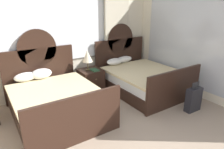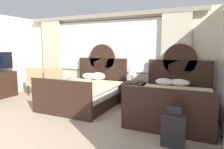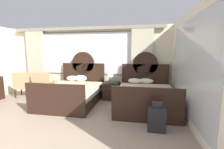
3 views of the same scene
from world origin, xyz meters
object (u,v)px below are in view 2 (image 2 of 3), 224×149
object	(u,v)px
nightstand_between_beds	(134,93)
table_lamp_on_nightstand	(132,70)
armchair_by_window_left	(56,82)
tv_flatscreen	(0,62)
bed_near_mirror	(173,102)
suitcase_on_floor	(173,131)
book_on_nightstand	(135,83)
bed_near_window	(86,92)
armchair_by_window_centre	(37,80)

from	to	relation	value
nightstand_between_beds	table_lamp_on_nightstand	bearing A→B (deg)	163.74
armchair_by_window_left	tv_flatscreen	bearing A→B (deg)	-152.62
table_lamp_on_nightstand	bed_near_mirror	bearing A→B (deg)	-28.79
table_lamp_on_nightstand	nightstand_between_beds	bearing A→B (deg)	-16.26
suitcase_on_floor	book_on_nightstand	bearing A→B (deg)	122.94
bed_near_mirror	nightstand_between_beds	size ratio (longest dim) A/B	3.52
bed_near_window	nightstand_between_beds	xyz separation A→B (m)	(1.21, 0.67, -0.04)
nightstand_between_beds	armchair_by_window_centre	xyz separation A→B (m)	(-3.40, -0.30, 0.19)
table_lamp_on_nightstand	book_on_nightstand	distance (m)	0.40
bed_near_window	book_on_nightstand	bearing A→B (deg)	23.76
bed_near_mirror	book_on_nightstand	size ratio (longest dim) A/B	8.44
table_lamp_on_nightstand	suitcase_on_floor	distance (m)	2.74
tv_flatscreen	bed_near_window	bearing A→B (deg)	8.53
book_on_nightstand	bed_near_mirror	bearing A→B (deg)	-26.20
book_on_nightstand	armchair_by_window_left	world-z (taller)	armchair_by_window_left
suitcase_on_floor	bed_near_window	bearing A→B (deg)	149.93
bed_near_window	armchair_by_window_centre	size ratio (longest dim) A/B	2.27
suitcase_on_floor	nightstand_between_beds	bearing A→B (deg)	122.68
bed_near_window	book_on_nightstand	world-z (taller)	bed_near_window
bed_near_mirror	nightstand_between_beds	distance (m)	1.38
suitcase_on_floor	tv_flatscreen	bearing A→B (deg)	169.00
bed_near_window	table_lamp_on_nightstand	world-z (taller)	bed_near_window
bed_near_window	bed_near_mirror	xyz separation A→B (m)	(2.41, -0.00, -0.00)
bed_near_mirror	armchair_by_window_left	distance (m)	3.78
table_lamp_on_nightstand	tv_flatscreen	xyz separation A→B (m)	(-4.06, -1.13, 0.18)
bed_near_mirror	table_lamp_on_nightstand	distance (m)	1.58
book_on_nightstand	tv_flatscreen	distance (m)	4.33
armchair_by_window_left	suitcase_on_floor	size ratio (longest dim) A/B	1.43
bed_near_mirror	table_lamp_on_nightstand	world-z (taller)	bed_near_mirror
armchair_by_window_left	suitcase_on_floor	distance (m)	4.39
suitcase_on_floor	armchair_by_window_centre	bearing A→B (deg)	158.60
armchair_by_window_centre	table_lamp_on_nightstand	bearing A→B (deg)	5.46
bed_near_mirror	table_lamp_on_nightstand	xyz separation A→B (m)	(-1.26, 0.69, 0.64)
bed_near_mirror	tv_flatscreen	xyz separation A→B (m)	(-5.32, -0.43, 0.82)
bed_near_mirror	book_on_nightstand	world-z (taller)	bed_near_mirror
table_lamp_on_nightstand	armchair_by_window_left	xyz separation A→B (m)	(-2.50, -0.32, -0.49)
armchair_by_window_centre	suitcase_on_floor	distance (m)	5.16
armchair_by_window_centre	suitcase_on_floor	bearing A→B (deg)	-21.40
book_on_nightstand	table_lamp_on_nightstand	bearing A→B (deg)	132.76
bed_near_window	suitcase_on_floor	size ratio (longest dim) A/B	3.24
bed_near_window	tv_flatscreen	bearing A→B (deg)	-171.47
nightstand_between_beds	tv_flatscreen	world-z (taller)	tv_flatscreen
nightstand_between_beds	table_lamp_on_nightstand	xyz separation A→B (m)	(-0.06, 0.02, 0.68)
nightstand_between_beds	book_on_nightstand	world-z (taller)	book_on_nightstand
bed_near_mirror	bed_near_window	bearing A→B (deg)	179.95
bed_near_window	suitcase_on_floor	xyz separation A→B (m)	(2.61, -1.51, -0.07)
bed_near_mirror	book_on_nightstand	xyz separation A→B (m)	(-1.14, 0.56, 0.29)
bed_near_window	bed_near_mirror	distance (m)	2.41
bed_near_mirror	armchair_by_window_left	size ratio (longest dim) A/B	2.27
book_on_nightstand	armchair_by_window_left	size ratio (longest dim) A/B	0.27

